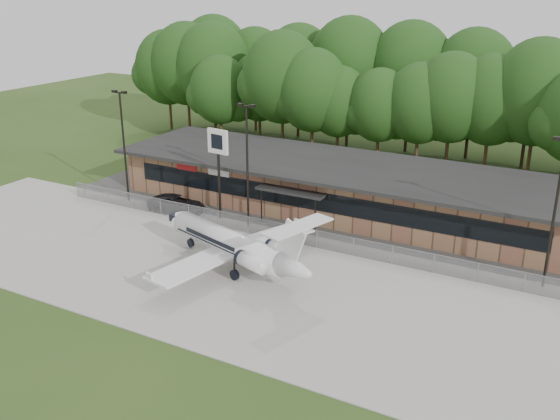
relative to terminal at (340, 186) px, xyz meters
The scene contains 12 objects.
ground 24.04m from the terminal, 89.99° to the right, with size 160.00×160.00×0.00m, color #2A4418.
apron 16.08m from the terminal, 89.99° to the right, with size 64.00×18.00×0.08m, color #9E9B93.
parking_lot 4.93m from the terminal, 89.96° to the right, with size 50.00×9.00×0.06m, color #383835.
terminal is the anchor object (origin of this frame).
fence 9.05m from the terminal, 89.98° to the right, with size 46.00×0.04×1.52m.
treeline 18.83m from the terminal, 89.99° to the left, with size 72.00×12.00×15.00m, color #163310, non-canonical shape.
light_pole_left 19.84m from the terminal, 157.54° to the right, with size 1.55×0.30×10.23m.
light_pole_mid 9.73m from the terminal, 123.89° to the right, with size 1.55×0.30×10.23m.
light_pole_right 19.85m from the terminal, 22.45° to the right, with size 1.55×0.30×10.23m.
business_jet 15.06m from the terminal, 95.87° to the right, with size 15.43×13.84×5.24m.
suv 14.52m from the terminal, 148.36° to the right, with size 2.44×5.29×1.47m, color #29292B.
pole_sign 11.38m from the terminal, 138.24° to the right, with size 2.06×0.50×7.83m.
Camera 1 is at (20.49, -24.59, 19.28)m, focal length 40.00 mm.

